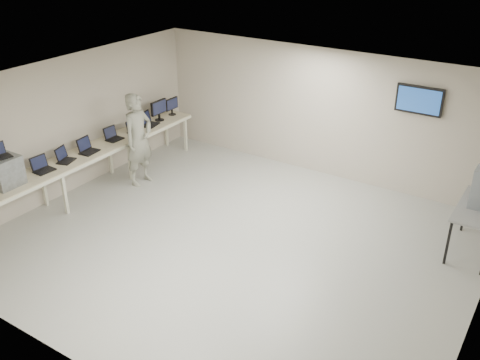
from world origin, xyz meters
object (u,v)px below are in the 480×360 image
Objects in this scene: soldier at (139,140)px; equipment_box at (5,172)px; workbench at (87,156)px; side_table at (479,211)px.

equipment_box is at bearing 167.96° from soldier.
workbench reaches higher than side_table.
side_table is at bearing -79.60° from soldier.
workbench is at bearing -164.56° from side_table.
equipment_box is 8.19m from side_table.
workbench is 11.16× the size of equipment_box.
equipment_box is 2.81m from soldier.
side_table is at bearing 26.36° from equipment_box.
equipment_box is at bearing -152.43° from side_table.
soldier reaches higher than side_table.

